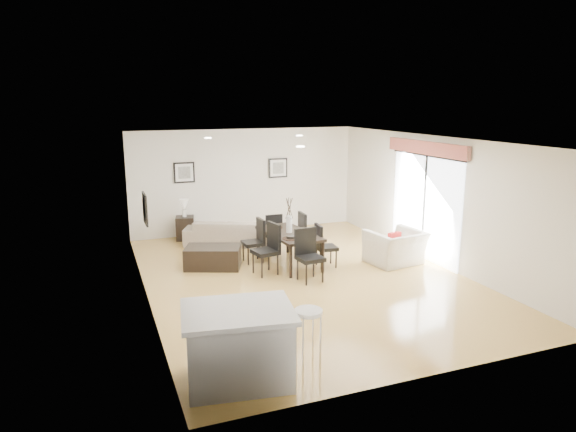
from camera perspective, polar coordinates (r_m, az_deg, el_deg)
name	(u,v)px	position (r m, az deg, el deg)	size (l,w,h in m)	color
ground	(304,277)	(10.21, 1.78, -6.82)	(8.00, 8.00, 0.00)	#D7AC58
wall_back	(246,181)	(13.56, -4.74, 3.93)	(6.00, 0.04, 2.70)	silver
wall_front	(432,275)	(6.47, 15.75, -6.38)	(6.00, 0.04, 2.70)	silver
wall_left	(143,224)	(9.13, -15.80, -0.83)	(0.04, 8.00, 2.70)	silver
wall_right	(435,200)	(11.32, 15.98, 1.73)	(0.04, 8.00, 2.70)	silver
ceiling	(305,140)	(9.65, 1.89, 8.47)	(6.00, 8.00, 0.02)	white
sofa	(229,232)	(12.49, -6.60, -1.78)	(2.08, 0.81, 0.61)	#A59786
armchair	(395,247)	(11.17, 11.85, -3.42)	(1.11, 0.97, 0.72)	beige
courtyard_plant_a	(558,241)	(13.01, 27.84, -2.46)	(0.61, 0.53, 0.68)	#325022
courtyard_plant_b	(514,230)	(13.87, 23.85, -1.38)	(0.33, 0.33, 0.59)	#325022
dining_table	(289,236)	(10.82, 0.13, -2.19)	(1.01, 1.76, 0.70)	black
dining_chair_wnear	(269,246)	(10.27, -2.11, -3.32)	(0.54, 0.54, 1.03)	black
dining_chair_wfar	(256,238)	(11.04, -3.53, -2.45)	(0.44, 0.44, 0.95)	black
dining_chair_enear	(323,243)	(10.71, 3.90, -3.05)	(0.45, 0.45, 0.91)	black
dining_chair_efar	(307,232)	(11.43, 2.11, -1.76)	(0.47, 0.47, 1.00)	black
dining_chair_head	(308,252)	(9.91, 2.24, -3.98)	(0.50, 0.50, 1.02)	black
dining_chair_foot	(273,230)	(11.80, -1.70, -1.60)	(0.40, 0.40, 0.89)	black
vase	(289,217)	(10.72, 0.13, -0.11)	(0.81, 1.33, 0.75)	white
coffee_table	(213,257)	(10.83, -8.33, -4.54)	(1.12, 0.67, 0.45)	black
side_table	(185,228)	(13.09, -11.36, -1.32)	(0.44, 0.44, 0.59)	black
table_lamp	(184,205)	(12.96, -11.47, 1.16)	(0.23, 0.23, 0.44)	white
cushion	(394,240)	(10.98, 11.74, -2.58)	(0.31, 0.10, 0.31)	maroon
kitchen_island	(238,345)	(6.53, -5.54, -14.06)	(1.49, 1.23, 0.95)	white
bar_stool	(308,318)	(6.72, 2.28, -11.26)	(0.36, 0.36, 0.80)	white
framed_print_back_left	(184,173)	(13.13, -11.46, 4.75)	(0.52, 0.04, 0.52)	black
framed_print_back_right	(278,168)	(13.76, -1.12, 5.36)	(0.52, 0.04, 0.52)	black
framed_print_left_wall	(145,209)	(8.88, -15.60, 0.78)	(0.04, 0.52, 0.52)	black
sliding_door	(425,183)	(11.48, 15.00, 3.53)	(0.12, 2.70, 2.57)	white
courtyard	(517,202)	(14.11, 24.11, 1.44)	(6.00, 6.00, 2.00)	gray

